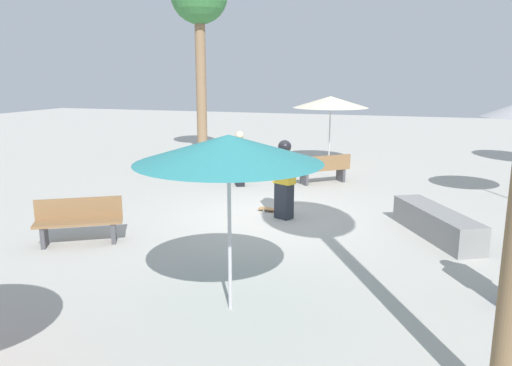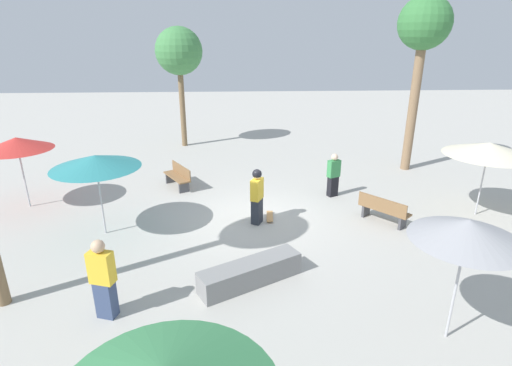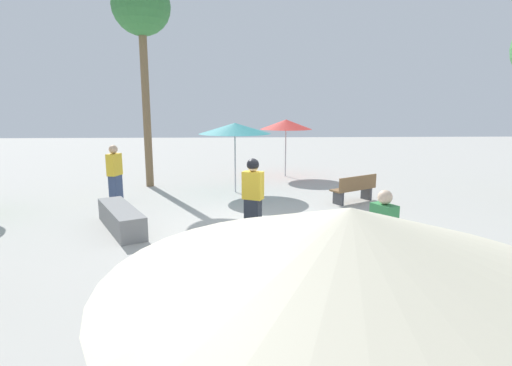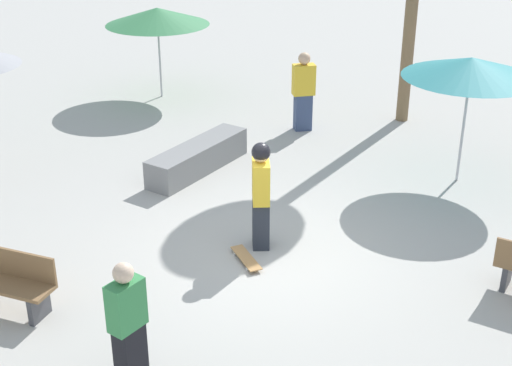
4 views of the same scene
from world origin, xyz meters
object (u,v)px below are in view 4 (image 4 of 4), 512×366
(bystander_far, at_px, (128,323))
(shade_umbrella_green, at_px, (157,16))
(concrete_ledge, at_px, (198,157))
(skateboard, at_px, (246,258))
(shade_umbrella_teal, at_px, (471,68))
(skater_main, at_px, (261,192))
(bench_near, at_px, (1,280))
(bystander_watching, at_px, (303,92))

(bystander_far, bearing_deg, shade_umbrella_green, -138.46)
(concrete_ledge, bearing_deg, shade_umbrella_green, 77.35)
(skateboard, bearing_deg, concrete_ledge, 172.24)
(shade_umbrella_teal, distance_m, bystander_far, 7.90)
(skater_main, height_order, shade_umbrella_green, shade_umbrella_green)
(concrete_ledge, relative_size, shade_umbrella_teal, 1.02)
(shade_umbrella_green, bearing_deg, shade_umbrella_teal, -67.57)
(concrete_ledge, bearing_deg, shade_umbrella_teal, -33.27)
(shade_umbrella_teal, distance_m, shade_umbrella_green, 8.14)
(skater_main, distance_m, bystander_far, 3.53)
(skateboard, height_order, concrete_ledge, concrete_ledge)
(skateboard, relative_size, shade_umbrella_green, 0.32)
(shade_umbrella_green, xyz_separation_m, bystander_far, (-4.24, -10.05, -1.26))
(bench_near, distance_m, shade_umbrella_green, 9.58)
(skater_main, bearing_deg, shade_umbrella_green, -164.36)
(skater_main, bearing_deg, concrete_ledge, -160.21)
(shade_umbrella_green, bearing_deg, skater_main, -99.93)
(skater_main, bearing_deg, skateboard, -27.26)
(shade_umbrella_teal, xyz_separation_m, bystander_watching, (-1.17, 3.75, -1.33))
(skater_main, xyz_separation_m, bystander_far, (-2.85, -2.07, -0.16))
(bystander_watching, bearing_deg, bystander_far, -118.09)
(bystander_watching, distance_m, bystander_far, 8.81)
(concrete_ledge, bearing_deg, bystander_far, -121.05)
(concrete_ledge, xyz_separation_m, bench_near, (-4.23, -3.03, 0.15))
(skateboard, distance_m, bench_near, 3.53)
(skater_main, xyz_separation_m, bench_near, (-3.91, 0.17, -0.52))
(bench_near, relative_size, shade_umbrella_green, 0.58)
(skateboard, bearing_deg, shade_umbrella_teal, 103.24)
(shade_umbrella_green, relative_size, bystander_watching, 1.45)
(skateboard, distance_m, shade_umbrella_teal, 5.44)
(concrete_ledge, xyz_separation_m, shade_umbrella_teal, (4.18, -2.74, 1.94))
(skater_main, bearing_deg, bystander_far, -28.36)
(shade_umbrella_teal, bearing_deg, skater_main, -174.28)
(skater_main, distance_m, bench_near, 3.95)
(skater_main, bearing_deg, bench_near, -66.87)
(concrete_ledge, distance_m, bystander_far, 6.17)
(shade_umbrella_green, relative_size, bystander_far, 1.62)
(bystander_watching, height_order, bystander_far, bystander_watching)
(skater_main, height_order, bench_near, skater_main)
(concrete_ledge, distance_m, shade_umbrella_teal, 5.36)
(concrete_ledge, height_order, bench_near, bench_near)
(concrete_ledge, xyz_separation_m, shade_umbrella_green, (1.07, 4.78, 1.78))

